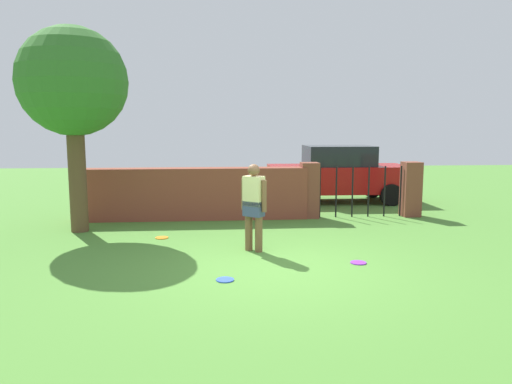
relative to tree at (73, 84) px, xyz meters
The scene contains 9 objects.
ground_plane 5.94m from the tree, 38.70° to the right, with size 40.00×40.00×0.00m, color #4C8433.
brick_wall 3.70m from the tree, 26.11° to the left, with size 5.70×0.50×1.28m, color brown.
tree is the anchor object (origin of this frame).
person 4.80m from the tree, 28.57° to the right, with size 0.45×0.39×1.62m.
fence_gate 7.23m from the tree, 10.03° to the left, with size 3.08×0.44×1.40m.
car 8.00m from the tree, 28.51° to the left, with size 4.21×1.93×1.72m.
frisbee_blue 5.80m from the tree, 49.77° to the right, with size 0.27×0.27×0.02m, color blue.
frisbee_orange 3.79m from the tree, 23.82° to the right, with size 0.27×0.27×0.02m, color orange.
frisbee_purple 6.94m from the tree, 28.78° to the right, with size 0.27×0.27×0.02m, color purple.
Camera 1 is at (-0.89, -7.57, 2.30)m, focal length 33.75 mm.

